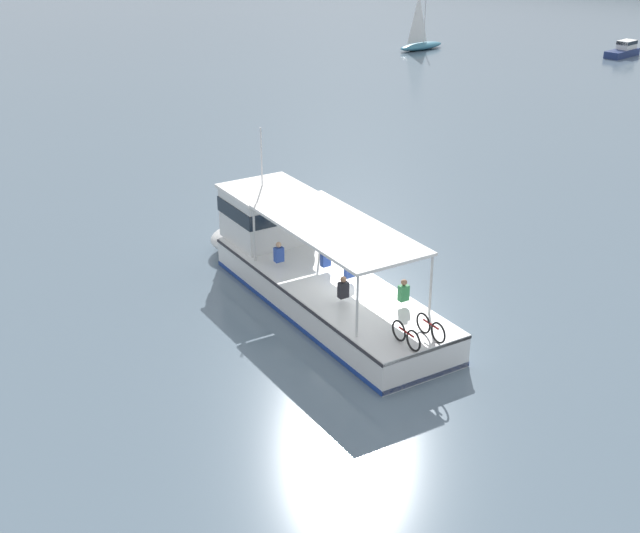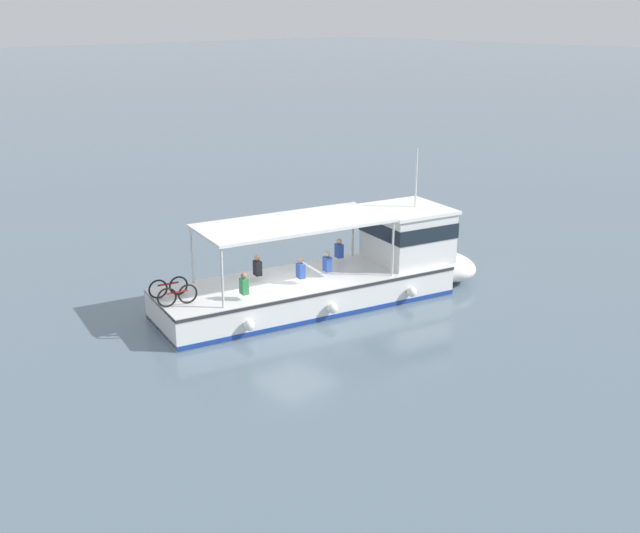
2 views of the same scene
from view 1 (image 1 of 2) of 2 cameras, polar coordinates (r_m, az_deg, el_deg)
name	(u,v)px [view 1 (image 1 of 2)]	position (r m, az deg, el deg)	size (l,w,h in m)	color
ground_plane	(361,315)	(29.08, 2.73, -3.22)	(400.00, 400.00, 0.00)	slate
ferry_main	(305,266)	(30.18, -1.00, 0.01)	(13.07, 6.06, 5.32)	white
sailboat_horizon_east	(421,43)	(77.20, 6.73, 14.54)	(1.90, 4.92, 5.40)	teal
motorboat_off_stern	(624,50)	(77.96, 19.57, 13.45)	(1.45, 3.65, 1.26)	navy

